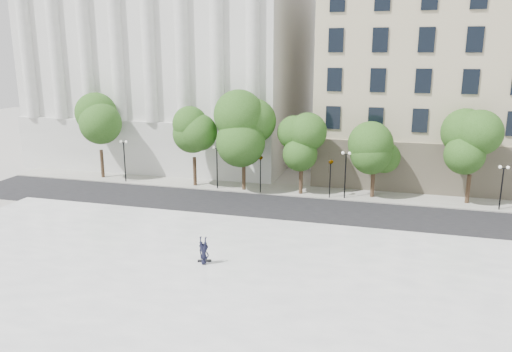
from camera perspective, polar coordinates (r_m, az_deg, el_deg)
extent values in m
plane|color=#A8A59F|center=(27.70, -7.08, -14.80)|extent=(160.00, 160.00, 0.00)
cube|color=white|center=(30.07, -4.88, -11.81)|extent=(44.00, 22.00, 0.45)
cube|color=black|center=(43.52, 1.95, -3.74)|extent=(60.00, 8.00, 0.02)
cube|color=#B4B2A6|center=(49.12, 3.59, -1.61)|extent=(60.00, 4.00, 0.12)
cube|color=silver|center=(66.83, -8.25, 13.24)|extent=(30.00, 26.00, 25.00)
cube|color=tan|center=(62.26, 25.45, 10.16)|extent=(36.00, 26.00, 21.00)
cylinder|color=black|center=(47.59, 0.51, 0.01)|extent=(0.10, 0.10, 3.50)
imported|color=black|center=(47.12, 0.51, 2.49)|extent=(0.75, 1.79, 0.71)
cylinder|color=black|center=(46.39, 8.45, -0.52)|extent=(0.10, 0.10, 3.50)
imported|color=black|center=(45.90, 8.55, 2.06)|extent=(1.05, 1.93, 0.77)
imported|color=black|center=(31.55, -5.95, -9.59)|extent=(0.74, 1.84, 0.49)
cube|color=black|center=(32.04, -5.91, -9.61)|extent=(0.89, 0.50, 0.09)
cylinder|color=#382619|center=(56.01, -17.17, 1.32)|extent=(0.36, 0.36, 3.10)
sphere|color=#1C4112|center=(55.28, -17.48, 5.57)|extent=(3.63, 3.63, 3.63)
cylinder|color=#382619|center=(50.65, -7.01, 0.48)|extent=(0.36, 0.36, 3.00)
sphere|color=#1C4112|center=(49.85, -7.15, 5.04)|extent=(3.82, 3.82, 3.82)
cylinder|color=#382619|center=(48.73, -1.40, 0.04)|extent=(0.36, 0.36, 3.00)
sphere|color=#1C4112|center=(47.90, -1.43, 4.78)|extent=(4.42, 4.42, 4.42)
cylinder|color=#382619|center=(47.53, 5.15, -0.57)|extent=(0.36, 0.36, 2.68)
sphere|color=#1C4112|center=(46.75, 5.25, 3.75)|extent=(3.91, 3.91, 3.91)
cylinder|color=#382619|center=(47.51, 13.18, -0.89)|extent=(0.36, 0.36, 2.71)
sphere|color=#1C4112|center=(46.72, 13.43, 3.48)|extent=(3.50, 3.50, 3.50)
cylinder|color=#382619|center=(48.28, 23.06, -1.43)|extent=(0.36, 0.36, 2.70)
sphere|color=#1C4112|center=(47.50, 23.48, 2.83)|extent=(4.28, 4.28, 4.28)
cylinder|color=black|center=(53.33, -14.77, 1.47)|extent=(0.12, 0.12, 4.22)
cube|color=black|center=(52.92, -14.91, 3.70)|extent=(0.60, 0.06, 0.06)
sphere|color=white|center=(53.06, -15.20, 3.82)|extent=(0.28, 0.28, 0.28)
sphere|color=white|center=(52.76, -14.64, 3.80)|extent=(0.28, 0.28, 0.28)
cylinder|color=black|center=(49.10, -4.47, 0.79)|extent=(0.12, 0.12, 4.14)
cube|color=black|center=(48.67, -4.52, 3.17)|extent=(0.60, 0.06, 0.06)
sphere|color=white|center=(48.75, -4.85, 3.30)|extent=(0.28, 0.28, 0.28)
sphere|color=white|center=(48.55, -4.18, 3.27)|extent=(0.28, 0.28, 0.28)
cylinder|color=black|center=(46.45, 10.16, -0.09)|extent=(0.12, 0.12, 4.25)
cube|color=black|center=(45.99, 10.27, 2.48)|extent=(0.60, 0.06, 0.06)
sphere|color=white|center=(45.99, 9.90, 2.62)|extent=(0.28, 0.28, 0.28)
sphere|color=white|center=(45.94, 10.65, 2.58)|extent=(0.28, 0.28, 0.28)
cylinder|color=black|center=(47.28, 26.23, -1.42)|extent=(0.12, 0.12, 3.74)
cube|color=black|center=(46.86, 26.48, 0.79)|extent=(0.60, 0.06, 0.06)
sphere|color=white|center=(46.78, 26.13, 0.93)|extent=(0.28, 0.28, 0.28)
sphere|color=white|center=(46.90, 26.85, 0.88)|extent=(0.28, 0.28, 0.28)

